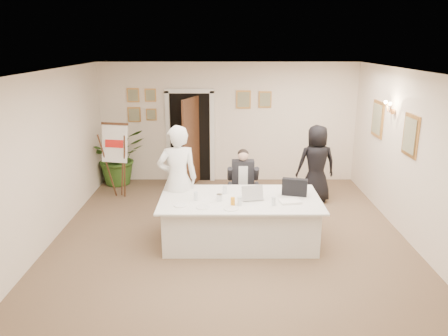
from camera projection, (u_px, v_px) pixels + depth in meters
name	position (u px, v px, depth m)	size (l,w,h in m)	color
floor	(230.00, 243.00, 7.30)	(7.00, 7.00, 0.00)	brown
ceiling	(231.00, 72.00, 6.51)	(6.00, 7.00, 0.02)	white
wall_back	(228.00, 123.00, 10.27)	(6.00, 0.10, 2.80)	white
wall_front	(237.00, 277.00, 3.54)	(6.00, 0.10, 2.80)	white
wall_left	(41.00, 162.00, 6.90)	(0.10, 7.00, 2.80)	white
wall_right	(420.00, 162.00, 6.91)	(0.10, 7.00, 2.80)	white
doorway	(191.00, 139.00, 10.19)	(1.14, 0.86, 2.20)	black
pictures_back_wall	(194.00, 104.00, 10.11)	(3.40, 0.06, 0.80)	#BA843F
pictures_right_wall	(392.00, 126.00, 7.96)	(0.06, 2.20, 0.80)	#BA843F
wall_sconce	(390.00, 107.00, 7.86)	(0.20, 0.30, 0.24)	#D78845
conference_table	(240.00, 220.00, 7.25)	(2.62, 1.40, 0.78)	silver
seated_man	(243.00, 183.00, 8.25)	(0.57, 0.61, 1.33)	black
flip_chart	(118.00, 164.00, 9.25)	(0.58, 0.41, 1.60)	#381E11
standing_man	(178.00, 180.00, 7.51)	(0.70, 0.46, 1.91)	white
standing_woman	(316.00, 164.00, 8.99)	(0.80, 0.52, 1.63)	black
potted_palm	(118.00, 156.00, 10.18)	(1.19, 1.03, 1.33)	#30551C
laptop	(252.00, 190.00, 7.09)	(0.35, 0.36, 0.28)	#B7BABC
laptop_bag	(295.00, 187.00, 7.23)	(0.41, 0.11, 0.29)	black
paper_stack	(290.00, 201.00, 6.95)	(0.34, 0.23, 0.03)	white
plate_left	(180.00, 205.00, 6.81)	(0.22, 0.22, 0.01)	white
plate_mid	(203.00, 207.00, 6.73)	(0.22, 0.22, 0.01)	white
plate_near	(231.00, 209.00, 6.68)	(0.23, 0.23, 0.01)	white
glass_a	(196.00, 196.00, 7.03)	(0.06, 0.06, 0.14)	silver
glass_b	(240.00, 201.00, 6.81)	(0.07, 0.07, 0.14)	silver
glass_c	(274.00, 201.00, 6.81)	(0.07, 0.07, 0.14)	silver
glass_d	(225.00, 190.00, 7.33)	(0.07, 0.07, 0.14)	silver
oj_glass	(233.00, 201.00, 6.81)	(0.07, 0.07, 0.13)	orange
steel_jug	(219.00, 197.00, 7.01)	(0.10, 0.10, 0.11)	silver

